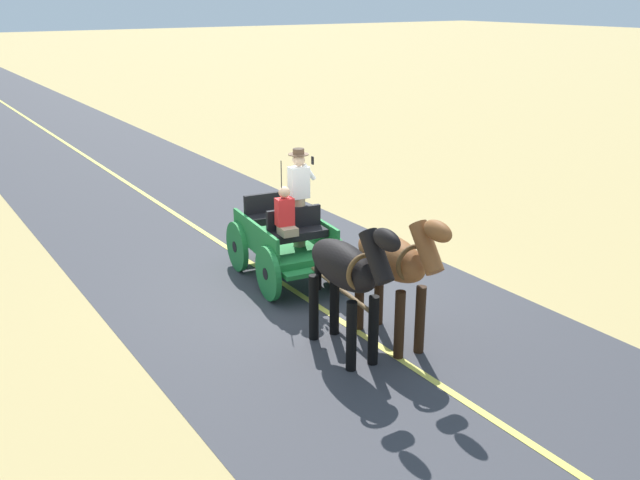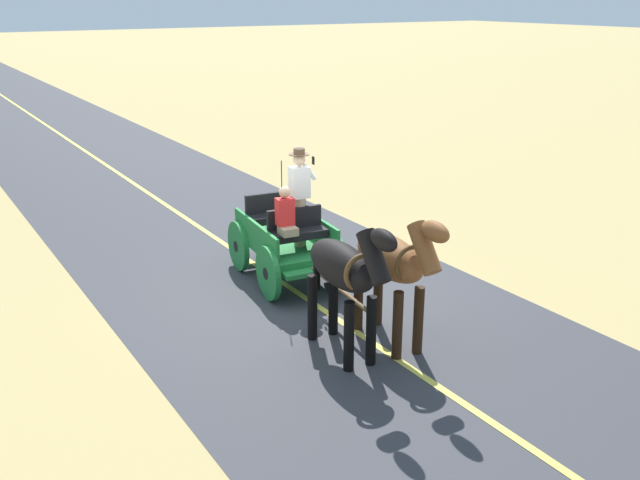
{
  "view_description": "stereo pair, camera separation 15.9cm",
  "coord_description": "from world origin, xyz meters",
  "views": [
    {
      "loc": [
        5.94,
        10.03,
        5.02
      ],
      "look_at": [
        -0.18,
        0.6,
        1.1
      ],
      "focal_mm": 39.67,
      "sensor_mm": 36.0,
      "label": 1
    },
    {
      "loc": [
        5.8,
        10.12,
        5.02
      ],
      "look_at": [
        -0.18,
        0.6,
        1.1
      ],
      "focal_mm": 39.67,
      "sensor_mm": 36.0,
      "label": 2
    }
  ],
  "objects": [
    {
      "name": "horse_drawn_carriage",
      "position": [
        -0.18,
        -0.51,
        0.82
      ],
      "size": [
        1.67,
        4.52,
        2.5
      ],
      "color": "#1E7233",
      "rests_on": "ground"
    },
    {
      "name": "road_centre_stripe",
      "position": [
        0.0,
        0.0,
        0.01
      ],
      "size": [
        0.12,
        160.0,
        0.0
      ],
      "primitive_type": "cube",
      "color": "#DBCC4C",
      "rests_on": "road_surface"
    },
    {
      "name": "ground_plane",
      "position": [
        0.0,
        0.0,
        0.0
      ],
      "size": [
        200.0,
        200.0,
        0.0
      ],
      "primitive_type": "plane",
      "color": "tan"
    },
    {
      "name": "horse_near_side",
      "position": [
        -0.23,
        2.54,
        1.32
      ],
      "size": [
        0.67,
        2.14,
        2.21
      ],
      "color": "brown",
      "rests_on": "ground"
    },
    {
      "name": "horse_off_side",
      "position": [
        0.56,
        2.45,
        1.32
      ],
      "size": [
        0.66,
        2.13,
        2.21
      ],
      "color": "black",
      "rests_on": "ground"
    },
    {
      "name": "road_surface",
      "position": [
        0.0,
        0.0,
        0.0
      ],
      "size": [
        6.43,
        160.0,
        0.01
      ],
      "primitive_type": "cube",
      "color": "#38383D",
      "rests_on": "ground"
    }
  ]
}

